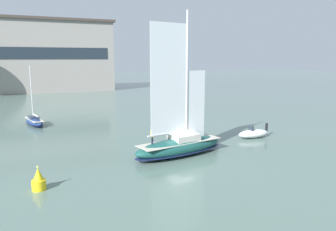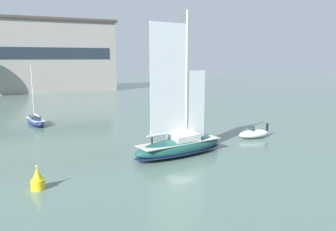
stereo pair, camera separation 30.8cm
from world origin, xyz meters
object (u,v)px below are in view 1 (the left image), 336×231
at_px(motor_tender, 253,133).
at_px(channel_buoy, 39,180).
at_px(sailboat_main, 180,144).
at_px(sailboat_moored_near_marina, 34,121).

xyz_separation_m(motor_tender, channel_buoy, (-25.20, -6.82, 0.21)).
relative_size(sailboat_main, sailboat_moored_near_marina, 1.64).
height_order(sailboat_main, motor_tender, sailboat_main).
distance_m(sailboat_main, motor_tender, 11.98).
xyz_separation_m(sailboat_moored_near_marina, motor_tender, (24.70, -19.39, -0.06)).
xyz_separation_m(sailboat_main, sailboat_moored_near_marina, (-13.11, 22.37, -0.53)).
relative_size(motor_tender, channel_buoy, 2.30).
distance_m(sailboat_main, sailboat_moored_near_marina, 25.93).
height_order(sailboat_moored_near_marina, motor_tender, sailboat_moored_near_marina).
bearing_deg(sailboat_moored_near_marina, channel_buoy, -91.10).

